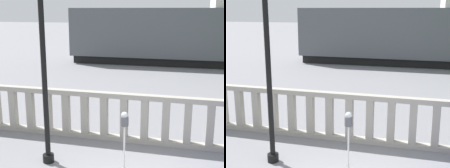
{
  "view_description": "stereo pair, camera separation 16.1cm",
  "coord_description": "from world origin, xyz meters",
  "views": [
    {
      "loc": [
        0.85,
        -5.29,
        3.7
      ],
      "look_at": [
        -1.49,
        3.91,
        1.42
      ],
      "focal_mm": 50.0,
      "sensor_mm": 36.0,
      "label": 1
    },
    {
      "loc": [
        1.0,
        -5.25,
        3.7
      ],
      "look_at": [
        -1.49,
        3.91,
        1.42
      ],
      "focal_mm": 50.0,
      "sensor_mm": 36.0,
      "label": 2
    }
  ],
  "objects": [
    {
      "name": "train_near",
      "position": [
        1.91,
        16.33,
        2.0
      ],
      "size": [
        18.18,
        2.75,
        4.4
      ],
      "color": "black",
      "rests_on": "ground"
    },
    {
      "name": "parking_meter",
      "position": [
        -0.54,
        1.36,
        1.15
      ],
      "size": [
        0.19,
        0.19,
        1.41
      ],
      "color": "silver",
      "rests_on": "ground"
    },
    {
      "name": "balustrade",
      "position": [
        -0.0,
        2.91,
        0.71
      ],
      "size": [
        16.94,
        0.24,
        1.42
      ],
      "color": "#9E998E",
      "rests_on": "ground"
    },
    {
      "name": "lamppost",
      "position": [
        -2.43,
        1.2,
        3.53
      ],
      "size": [
        0.43,
        0.43,
        5.29
      ],
      "color": "black",
      "rests_on": "ground"
    }
  ]
}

